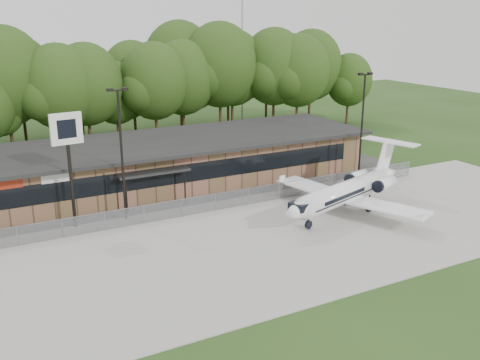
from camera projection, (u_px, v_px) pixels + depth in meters
ground at (298, 300)px, 29.81m from camera, size 160.00×160.00×0.00m
apron at (233, 247)px, 36.56m from camera, size 64.00×18.00×0.08m
parking_lot at (173, 199)px, 46.28m from camera, size 50.00×9.00×0.06m
terminal at (155, 163)px, 49.40m from camera, size 41.00×11.65×4.30m
fence at (193, 206)px, 42.26m from camera, size 46.00×0.04×1.52m
treeline at (102, 84)px, 63.10m from camera, size 72.00×12.00×15.00m
radio_mast at (242, 35)px, 76.51m from camera, size 0.20×0.20×25.00m
light_pole_mid at (121, 145)px, 39.76m from camera, size 1.55×0.30×10.23m
light_pole_right at (362, 119)px, 50.03m from camera, size 1.55×0.30×10.23m
business_jet at (348, 192)px, 42.41m from camera, size 15.05×13.49×5.11m
pole_sign at (67, 141)px, 38.13m from camera, size 2.28×0.52×8.67m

